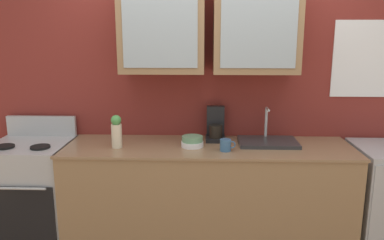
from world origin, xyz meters
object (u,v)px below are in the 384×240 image
coffee_maker (215,127)px  sink_faucet (268,141)px  vase (117,131)px  cup_near_sink (226,145)px  bowl_stack (192,142)px  stove_range (33,194)px

coffee_maker → sink_faucet: bearing=-15.3°
vase → cup_near_sink: (0.88, -0.07, -0.09)m
bowl_stack → cup_near_sink: size_ratio=1.47×
bowl_stack → cup_near_sink: bearing=-22.6°
sink_faucet → cup_near_sink: (-0.36, -0.21, 0.03)m
vase → cup_near_sink: size_ratio=2.17×
sink_faucet → cup_near_sink: size_ratio=3.96×
sink_faucet → vase: size_ratio=1.82×
vase → cup_near_sink: 0.89m
sink_faucet → coffee_maker: 0.46m
cup_near_sink → coffee_maker: 0.35m
sink_faucet → stove_range: bearing=-177.7°
cup_near_sink → bowl_stack: bearing=157.4°
bowl_stack → coffee_maker: 0.30m
stove_range → coffee_maker: (1.57, 0.20, 0.56)m
bowl_stack → cup_near_sink: (0.27, -0.11, 0.01)m
sink_faucet → vase: bearing=-173.3°
bowl_stack → vase: bearing=-175.9°
coffee_maker → vase: bearing=-161.7°
bowl_stack → coffee_maker: coffee_maker is taller
vase → sink_faucet: bearing=6.7°
cup_near_sink → coffee_maker: (-0.07, 0.33, 0.06)m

